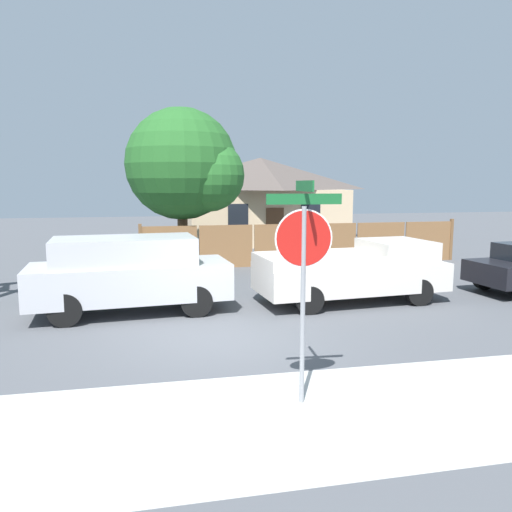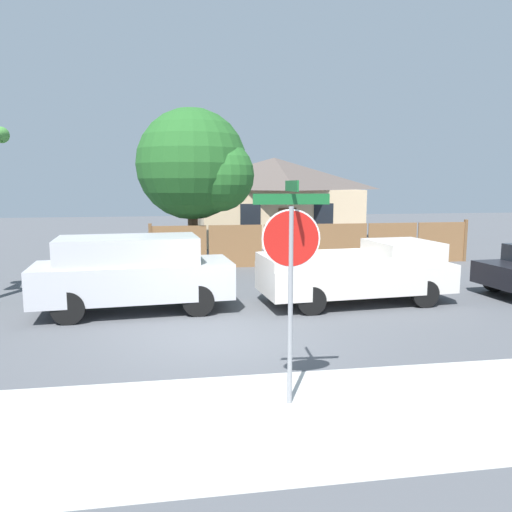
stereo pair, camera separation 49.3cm
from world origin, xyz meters
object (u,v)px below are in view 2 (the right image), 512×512
Objects in this scene: house at (274,198)px; red_suv at (133,271)px; oak_tree at (197,167)px; orange_pickup at (362,273)px; stop_sign at (291,253)px.

red_suv is at bearing -113.73° from house.
red_suv is (-1.98, -7.19, -2.81)m from oak_tree.
oak_tree is at bearing -120.64° from house.
orange_pickup is at bearing -4.56° from red_suv.
house is 2.75× the size of stop_sign.
red_suv is at bearing 118.26° from stop_sign.
oak_tree is 1.88× the size of stop_sign.
stop_sign is (2.67, -5.79, 1.20)m from red_suv.
orange_pickup is (4.05, -7.17, -3.02)m from oak_tree.
stop_sign is at bearing -100.65° from house.
orange_pickup is 6.85m from stop_sign.
house is 15.02m from orange_pickup.
orange_pickup is (6.02, 0.02, -0.21)m from red_suv.
house reaches higher than orange_pickup.
house is 9.14m from oak_tree.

